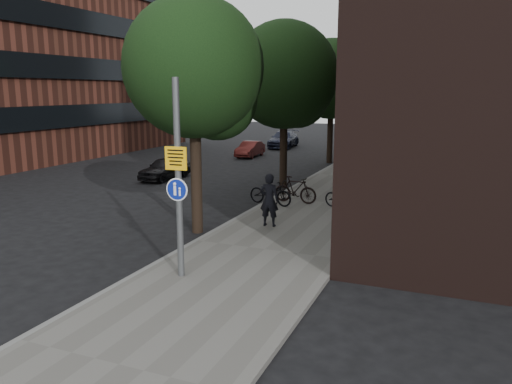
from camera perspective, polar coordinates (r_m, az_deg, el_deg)
The scene contains 15 objects.
ground at distance 11.75m, azimuth -6.24°, elevation -11.57°, with size 120.00×120.00×0.00m, color black.
sidewalk at distance 20.59m, azimuth 7.82°, elevation -1.31°, with size 4.50×60.00×0.12m, color #65625D.
curb_edge at distance 21.25m, azimuth 1.95°, elevation -0.79°, with size 0.15×60.00×0.13m, color slate.
street_tree_near at distance 16.11m, azimuth -6.64°, elevation 13.27°, with size 4.40×4.40×7.50m.
street_tree_mid at distance 23.90m, azimuth 3.53°, elevation 12.75°, with size 5.00×5.00×7.80m.
street_tree_far at distance 32.54m, azimuth 8.82°, elevation 12.31°, with size 5.00×5.00×7.80m.
signpost at distance 11.98m, azimuth -8.86°, elevation 1.47°, with size 0.55×0.16×4.78m.
pedestrian at distance 16.64m, azimuth 1.52°, elevation -0.90°, with size 0.65×0.43×1.79m, color black.
parked_bike_facade_near at distance 19.41m, azimuth 10.04°, elevation -0.60°, with size 0.60×1.73×0.91m, color black.
parked_bike_facade_far at distance 21.26m, azimuth 13.24°, elevation 0.44°, with size 0.47×1.66×1.00m, color black.
parked_bike_curb_near at distance 19.82m, azimuth 1.66°, elevation -0.04°, with size 0.67×1.92×1.01m, color black.
parked_bike_curb_far at distance 20.20m, azimuth 4.52°, elevation 0.27°, with size 0.51×1.81×1.09m, color black.
parked_car_near at distance 26.70m, azimuth -10.34°, elevation 2.70°, with size 1.37×3.41×1.16m, color black.
parked_car_mid at distance 35.25m, azimuth -0.68°, elevation 4.93°, with size 1.15×3.28×1.08m, color #5D1D1A.
parked_car_far at distance 41.17m, azimuth 3.17°, elevation 6.04°, with size 1.86×4.57×1.33m, color #1C2033.
Camera 1 is at (5.26, -9.45, 4.60)m, focal length 35.00 mm.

